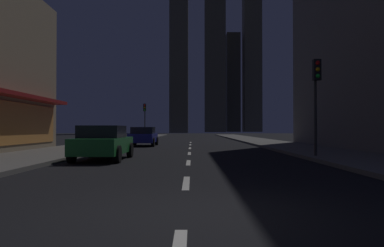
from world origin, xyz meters
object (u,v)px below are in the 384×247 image
(fire_hydrant_far_left, at_px, (114,140))
(traffic_light_near_right, at_px, (318,85))
(car_parked_far, at_px, (145,136))
(traffic_light_far_left, at_px, (146,113))
(car_parked_near, at_px, (105,142))
(street_lamp_right, at_px, (363,7))

(fire_hydrant_far_left, distance_m, traffic_light_near_right, 16.67)
(car_parked_far, relative_size, traffic_light_far_left, 1.01)
(car_parked_near, distance_m, traffic_light_near_right, 9.43)
(traffic_light_far_left, bearing_deg, traffic_light_near_right, -68.22)
(street_lamp_right, bearing_deg, car_parked_far, 118.31)
(car_parked_far, relative_size, street_lamp_right, 0.64)
(car_parked_near, xyz_separation_m, street_lamp_right, (8.98, -4.11, 4.33))
(street_lamp_right, bearing_deg, traffic_light_near_right, 88.44)
(car_parked_far, bearing_deg, street_lamp_right, -61.69)
(traffic_light_near_right, distance_m, traffic_light_far_left, 29.64)
(car_parked_near, distance_m, traffic_light_far_left, 28.01)
(car_parked_far, xyz_separation_m, street_lamp_right, (8.98, -16.67, 4.33))
(traffic_light_near_right, bearing_deg, car_parked_near, -178.04)
(car_parked_near, bearing_deg, traffic_light_far_left, 93.90)
(fire_hydrant_far_left, relative_size, traffic_light_near_right, 0.16)
(car_parked_near, bearing_deg, traffic_light_near_right, 1.96)
(traffic_light_far_left, bearing_deg, car_parked_near, -86.10)
(car_parked_near, bearing_deg, fire_hydrant_far_left, 100.71)
(fire_hydrant_far_left, height_order, traffic_light_near_right, traffic_light_near_right)
(fire_hydrant_far_left, distance_m, street_lamp_right, 20.33)
(car_parked_far, xyz_separation_m, traffic_light_near_right, (9.10, -12.25, 2.45))
(car_parked_far, bearing_deg, traffic_light_far_left, 97.09)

